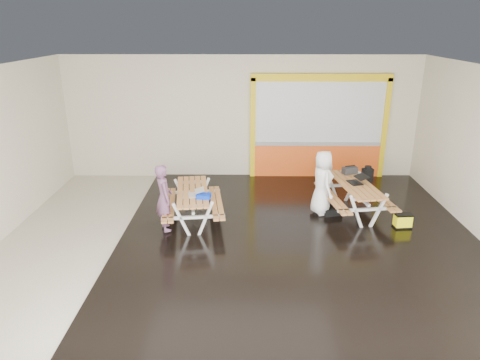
{
  "coord_description": "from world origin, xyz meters",
  "views": [
    {
      "loc": [
        0.1,
        -8.21,
        4.31
      ],
      "look_at": [
        0.0,
        0.9,
        1.0
      ],
      "focal_mm": 32.48,
      "sensor_mm": 36.0,
      "label": 1
    }
  ],
  "objects_px": {
    "toolbox": "(350,170)",
    "backpack": "(367,174)",
    "fluke_bag": "(403,221)",
    "person_right": "(322,183)",
    "picnic_table_right": "(355,191)",
    "laptop_left": "(196,193)",
    "blue_pouch": "(204,196)",
    "picnic_table_left": "(193,198)",
    "laptop_right": "(357,180)",
    "person_left": "(164,198)",
    "dark_case": "(331,211)"
  },
  "relations": [
    {
      "from": "toolbox",
      "to": "backpack",
      "type": "distance_m",
      "value": 0.51
    },
    {
      "from": "fluke_bag",
      "to": "person_right",
      "type": "bearing_deg",
      "value": 157.03
    },
    {
      "from": "fluke_bag",
      "to": "picnic_table_right",
      "type": "bearing_deg",
      "value": 139.8
    },
    {
      "from": "laptop_left",
      "to": "blue_pouch",
      "type": "relative_size",
      "value": 1.3
    },
    {
      "from": "picnic_table_left",
      "to": "person_right",
      "type": "xyz_separation_m",
      "value": [
        2.96,
        0.4,
        0.24
      ]
    },
    {
      "from": "laptop_right",
      "to": "toolbox",
      "type": "xyz_separation_m",
      "value": [
        -0.02,
        0.66,
        0.03
      ]
    },
    {
      "from": "laptop_left",
      "to": "backpack",
      "type": "distance_m",
      "value": 4.42
    },
    {
      "from": "person_left",
      "to": "dark_case",
      "type": "height_order",
      "value": "person_left"
    },
    {
      "from": "picnic_table_right",
      "to": "laptop_right",
      "type": "bearing_deg",
      "value": 45.44
    },
    {
      "from": "laptop_right",
      "to": "backpack",
      "type": "relative_size",
      "value": 1.17
    },
    {
      "from": "laptop_left",
      "to": "fluke_bag",
      "type": "bearing_deg",
      "value": -0.37
    },
    {
      "from": "picnic_table_left",
      "to": "toolbox",
      "type": "distance_m",
      "value": 3.95
    },
    {
      "from": "laptop_right",
      "to": "backpack",
      "type": "xyz_separation_m",
      "value": [
        0.46,
        0.78,
        -0.12
      ]
    },
    {
      "from": "person_right",
      "to": "dark_case",
      "type": "xyz_separation_m",
      "value": [
        0.25,
        -0.02,
        -0.7
      ]
    },
    {
      "from": "person_left",
      "to": "toolbox",
      "type": "xyz_separation_m",
      "value": [
        4.31,
        1.66,
        0.07
      ]
    },
    {
      "from": "person_left",
      "to": "blue_pouch",
      "type": "distance_m",
      "value": 0.84
    },
    {
      "from": "picnic_table_left",
      "to": "laptop_right",
      "type": "distance_m",
      "value": 3.83
    },
    {
      "from": "person_right",
      "to": "backpack",
      "type": "xyz_separation_m",
      "value": [
        1.28,
        0.87,
        -0.1
      ]
    },
    {
      "from": "blue_pouch",
      "to": "picnic_table_right",
      "type": "bearing_deg",
      "value": 14.26
    },
    {
      "from": "toolbox",
      "to": "dark_case",
      "type": "distance_m",
      "value": 1.2
    },
    {
      "from": "person_right",
      "to": "toolbox",
      "type": "relative_size",
      "value": 3.76
    },
    {
      "from": "fluke_bag",
      "to": "laptop_left",
      "type": "bearing_deg",
      "value": 179.63
    },
    {
      "from": "dark_case",
      "to": "laptop_left",
      "type": "bearing_deg",
      "value": -167.85
    },
    {
      "from": "picnic_table_right",
      "to": "person_left",
      "type": "distance_m",
      "value": 4.4
    },
    {
      "from": "picnic_table_left",
      "to": "person_left",
      "type": "bearing_deg",
      "value": -136.6
    },
    {
      "from": "toolbox",
      "to": "person_right",
      "type": "bearing_deg",
      "value": -136.97
    },
    {
      "from": "dark_case",
      "to": "fluke_bag",
      "type": "distance_m",
      "value": 1.6
    },
    {
      "from": "picnic_table_right",
      "to": "dark_case",
      "type": "bearing_deg",
      "value": -172.99
    },
    {
      "from": "picnic_table_right",
      "to": "person_left",
      "type": "height_order",
      "value": "person_left"
    },
    {
      "from": "laptop_right",
      "to": "fluke_bag",
      "type": "xyz_separation_m",
      "value": [
        0.86,
        -0.81,
        -0.65
      ]
    },
    {
      "from": "person_right",
      "to": "laptop_left",
      "type": "distance_m",
      "value": 2.94
    },
    {
      "from": "person_right",
      "to": "blue_pouch",
      "type": "relative_size",
      "value": 5.05
    },
    {
      "from": "dark_case",
      "to": "fluke_bag",
      "type": "height_order",
      "value": "fluke_bag"
    },
    {
      "from": "picnic_table_right",
      "to": "laptop_right",
      "type": "xyz_separation_m",
      "value": [
        0.04,
        0.04,
        0.24
      ]
    },
    {
      "from": "person_left",
      "to": "laptop_right",
      "type": "distance_m",
      "value": 4.45
    },
    {
      "from": "picnic_table_left",
      "to": "laptop_right",
      "type": "xyz_separation_m",
      "value": [
        3.79,
        0.49,
        0.26
      ]
    },
    {
      "from": "backpack",
      "to": "picnic_table_left",
      "type": "bearing_deg",
      "value": -163.42
    },
    {
      "from": "picnic_table_left",
      "to": "toolbox",
      "type": "relative_size",
      "value": 5.2
    },
    {
      "from": "laptop_left",
      "to": "dark_case",
      "type": "height_order",
      "value": "laptop_left"
    },
    {
      "from": "backpack",
      "to": "toolbox",
      "type": "bearing_deg",
      "value": -166.26
    },
    {
      "from": "laptop_left",
      "to": "blue_pouch",
      "type": "distance_m",
      "value": 0.23
    },
    {
      "from": "fluke_bag",
      "to": "toolbox",
      "type": "bearing_deg",
      "value": 121.18
    },
    {
      "from": "dark_case",
      "to": "blue_pouch",
      "type": "bearing_deg",
      "value": -164.46
    },
    {
      "from": "person_left",
      "to": "toolbox",
      "type": "relative_size",
      "value": 3.64
    },
    {
      "from": "blue_pouch",
      "to": "toolbox",
      "type": "bearing_deg",
      "value": 24.47
    },
    {
      "from": "picnic_table_left",
      "to": "person_right",
      "type": "distance_m",
      "value": 3.0
    },
    {
      "from": "picnic_table_right",
      "to": "laptop_left",
      "type": "distance_m",
      "value": 3.72
    },
    {
      "from": "person_right",
      "to": "laptop_right",
      "type": "xyz_separation_m",
      "value": [
        0.83,
        0.09,
        0.02
      ]
    },
    {
      "from": "person_left",
      "to": "person_right",
      "type": "distance_m",
      "value": 3.62
    },
    {
      "from": "laptop_left",
      "to": "laptop_right",
      "type": "distance_m",
      "value": 3.76
    }
  ]
}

